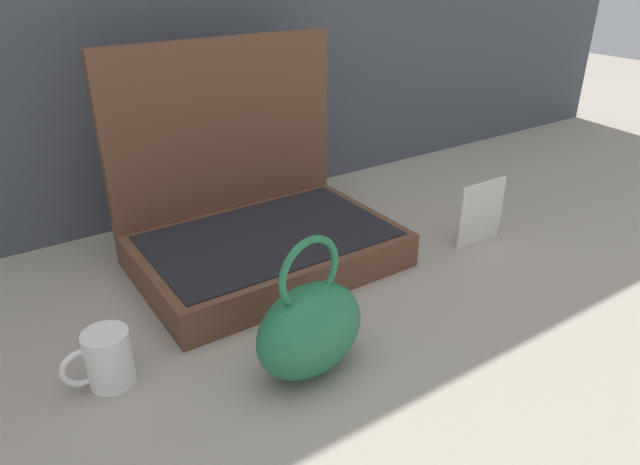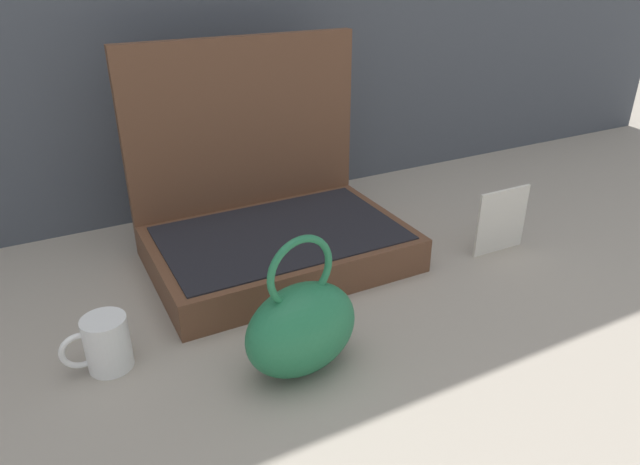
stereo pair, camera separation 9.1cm
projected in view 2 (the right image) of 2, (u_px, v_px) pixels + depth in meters
name	position (u px, v px, depth m)	size (l,w,h in m)	color
ground_plane	(301.00, 323.00, 1.00)	(6.00, 6.00, 0.00)	#9E9384
open_suitcase	(270.00, 215.00, 1.18)	(0.51, 0.35, 0.43)	brown
teal_pouch_handbag	(301.00, 327.00, 0.86)	(0.20, 0.14, 0.23)	#237247
coffee_mug	(105.00, 344.00, 0.87)	(0.10, 0.07, 0.09)	white
info_card_left	(501.00, 221.00, 1.20)	(0.13, 0.01, 0.14)	silver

